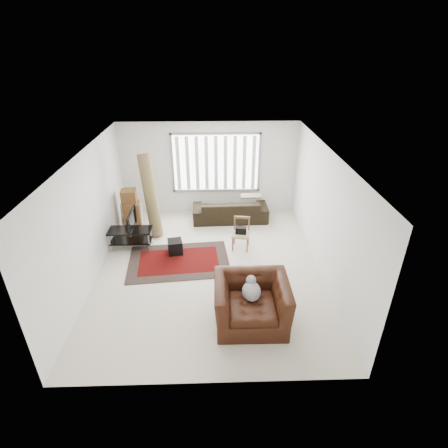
# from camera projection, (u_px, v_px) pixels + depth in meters

# --- Properties ---
(room) EXTENTS (6.00, 6.02, 2.71)m
(room) POSITION_uv_depth(u_px,v_px,m) (209.00, 189.00, 7.63)
(room) COLOR beige
(room) RESTS_ON ground
(persian_rug) EXTENTS (2.48, 1.77, 0.02)m
(persian_rug) POSITION_uv_depth(u_px,v_px,m) (179.00, 261.00, 8.27)
(persian_rug) COLOR black
(persian_rug) RESTS_ON ground
(tv_stand) EXTENTS (1.05, 0.47, 0.52)m
(tv_stand) POSITION_uv_depth(u_px,v_px,m) (131.00, 235.00, 8.63)
(tv_stand) COLOR black
(tv_stand) RESTS_ON ground
(tv) EXTENTS (0.11, 0.85, 0.49)m
(tv) POSITION_uv_depth(u_px,v_px,m) (129.00, 221.00, 8.45)
(tv) COLOR black
(tv) RESTS_ON tv_stand
(subwoofer) EXTENTS (0.40, 0.40, 0.34)m
(subwoofer) POSITION_uv_depth(u_px,v_px,m) (175.00, 247.00, 8.50)
(subwoofer) COLOR black
(subwoofer) RESTS_ON persian_rug
(moving_boxes) EXTENTS (0.52, 0.48, 1.16)m
(moving_boxes) POSITION_uv_depth(u_px,v_px,m) (132.00, 212.00, 9.41)
(moving_boxes) COLOR brown
(moving_boxes) RESTS_ON ground
(white_flatpack) EXTENTS (0.57, 0.24, 0.72)m
(white_flatpack) POSITION_uv_depth(u_px,v_px,m) (132.00, 216.00, 9.57)
(white_flatpack) COLOR silver
(white_flatpack) RESTS_ON ground
(rolled_rug) EXTENTS (0.67, 0.90, 2.16)m
(rolled_rug) POSITION_uv_depth(u_px,v_px,m) (150.00, 195.00, 9.03)
(rolled_rug) COLOR brown
(rolled_rug) RESTS_ON ground
(sofa) EXTENTS (2.16, 0.99, 0.82)m
(sofa) POSITION_uv_depth(u_px,v_px,m) (230.00, 207.00, 9.99)
(sofa) COLOR black
(sofa) RESTS_ON ground
(side_chair) EXTENTS (0.49, 0.49, 0.79)m
(side_chair) POSITION_uv_depth(u_px,v_px,m) (241.00, 232.00, 8.62)
(side_chair) COLOR #947C61
(side_chair) RESTS_ON ground
(armchair) EXTENTS (1.35, 1.18, 0.99)m
(armchair) POSITION_uv_depth(u_px,v_px,m) (251.00, 300.00, 6.31)
(armchair) COLOR #35160B
(armchair) RESTS_ON ground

